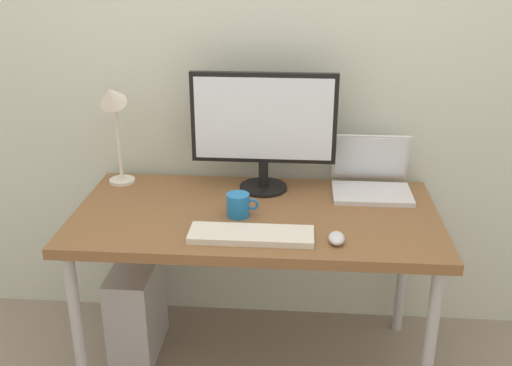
# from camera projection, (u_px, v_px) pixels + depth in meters

# --- Properties ---
(ground_plane) EXTENTS (6.00, 6.00, 0.00)m
(ground_plane) POSITION_uv_depth(u_px,v_px,m) (256.00, 363.00, 2.57)
(ground_plane) COLOR gray
(back_wall) EXTENTS (4.40, 0.04, 2.60)m
(back_wall) POSITION_uv_depth(u_px,v_px,m) (264.00, 43.00, 2.47)
(back_wall) COLOR silver
(back_wall) RESTS_ON ground_plane
(desk) EXTENTS (1.41, 0.72, 0.72)m
(desk) POSITION_uv_depth(u_px,v_px,m) (256.00, 226.00, 2.33)
(desk) COLOR brown
(desk) RESTS_ON ground_plane
(monitor) EXTENTS (0.59, 0.20, 0.50)m
(monitor) POSITION_uv_depth(u_px,v_px,m) (264.00, 125.00, 2.40)
(monitor) COLOR black
(monitor) RESTS_ON desk
(laptop) EXTENTS (0.32, 0.28, 0.23)m
(laptop) POSITION_uv_depth(u_px,v_px,m) (371.00, 178.00, 2.48)
(laptop) COLOR silver
(laptop) RESTS_ON desk
(desk_lamp) EXTENTS (0.11, 0.16, 0.46)m
(desk_lamp) POSITION_uv_depth(u_px,v_px,m) (113.00, 112.00, 2.43)
(desk_lamp) COLOR silver
(desk_lamp) RESTS_ON desk
(keyboard) EXTENTS (0.44, 0.14, 0.02)m
(keyboard) POSITION_uv_depth(u_px,v_px,m) (251.00, 235.00, 2.09)
(keyboard) COLOR silver
(keyboard) RESTS_ON desk
(mouse) EXTENTS (0.06, 0.09, 0.03)m
(mouse) POSITION_uv_depth(u_px,v_px,m) (337.00, 238.00, 2.06)
(mouse) COLOR silver
(mouse) RESTS_ON desk
(coffee_mug) EXTENTS (0.12, 0.09, 0.09)m
(coffee_mug) POSITION_uv_depth(u_px,v_px,m) (238.00, 205.00, 2.25)
(coffee_mug) COLOR #1E72BF
(coffee_mug) RESTS_ON desk
(computer_tower) EXTENTS (0.18, 0.36, 0.42)m
(computer_tower) POSITION_uv_depth(u_px,v_px,m) (137.00, 309.00, 2.58)
(computer_tower) COLOR #B2B2B7
(computer_tower) RESTS_ON ground_plane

